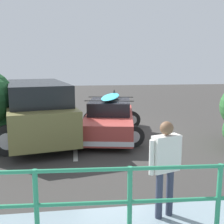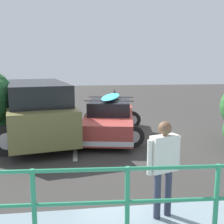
% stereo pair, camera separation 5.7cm
% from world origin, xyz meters
% --- Properties ---
extents(ground_plane, '(44.00, 44.00, 0.02)m').
position_xyz_m(ground_plane, '(0.00, 0.00, -0.01)').
color(ground_plane, '#383533').
rests_on(ground_plane, ground).
extents(parking_stripe, '(0.12, 4.92, 0.00)m').
position_xyz_m(parking_stripe, '(1.36, 0.21, 0.00)').
color(parking_stripe, silver).
rests_on(parking_stripe, ground).
extents(sedan_car, '(2.69, 4.34, 1.53)m').
position_xyz_m(sedan_car, '(0.15, 0.17, 0.61)').
color(sedan_car, '#9E3833').
rests_on(sedan_car, ground).
extents(suv_car, '(3.31, 5.17, 1.91)m').
position_xyz_m(suv_car, '(2.58, 0.30, 0.99)').
color(suv_car, brown).
rests_on(suv_car, ground).
extents(person_bystander, '(0.60, 0.32, 1.62)m').
position_xyz_m(person_bystander, '(-0.07, 5.52, 0.97)').
color(person_bystander, '#33384C').
rests_on(person_bystander, ground).
extents(railing_fence, '(8.96, 0.58, 1.14)m').
position_xyz_m(railing_fence, '(0.00, 6.17, 0.73)').
color(railing_fence, '#2D9366').
rests_on(railing_fence, ground).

